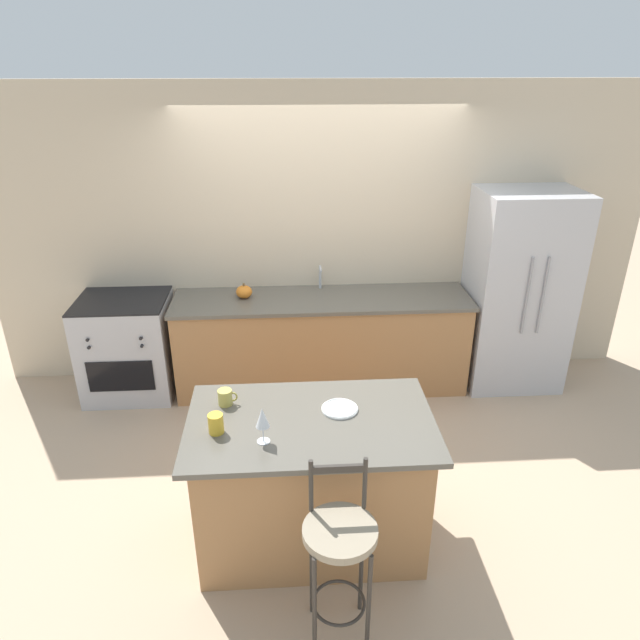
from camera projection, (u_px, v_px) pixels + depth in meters
ground_plane at (324, 405)px, 5.15m from camera, size 18.00×18.00×0.00m
wall_back at (319, 237)px, 5.24m from camera, size 6.00×0.07×2.70m
back_counter at (322, 341)px, 5.31m from camera, size 2.67×0.70×0.89m
sink_faucet at (320, 275)px, 5.25m from camera, size 0.02×0.13×0.22m
kitchen_island at (311, 481)px, 3.54m from camera, size 1.47×0.88×0.92m
refrigerator at (518, 291)px, 5.20m from camera, size 0.87×0.70×1.83m
oven_range at (128, 346)px, 5.19m from camera, size 0.78×0.68×0.93m
bar_stool_near at (340, 549)px, 2.88m from camera, size 0.38×0.38×1.06m
dinner_plate at (340, 409)px, 3.45m from camera, size 0.22×0.22×0.02m
wine_glass at (262, 418)px, 3.10m from camera, size 0.08×0.08×0.22m
coffee_mug at (226, 397)px, 3.49m from camera, size 0.12×0.09×0.10m
tumbler_cup at (216, 424)px, 3.22m from camera, size 0.09×0.09×0.12m
pumpkin_decoration at (244, 292)px, 5.09m from camera, size 0.14×0.14×0.14m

